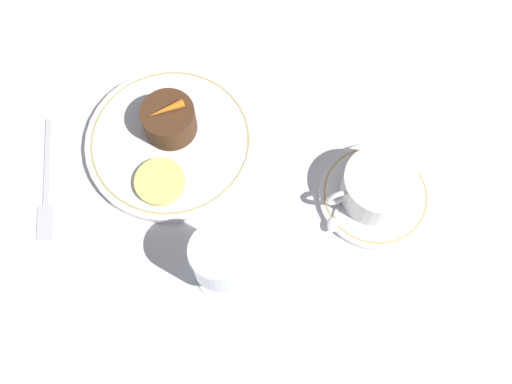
% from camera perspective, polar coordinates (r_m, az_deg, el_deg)
% --- Properties ---
extents(ground_plane, '(3.00, 3.00, 0.00)m').
position_cam_1_polar(ground_plane, '(0.87, -6.44, 2.58)').
color(ground_plane, white).
extents(dinner_plate, '(0.25, 0.25, 0.01)m').
position_cam_1_polar(dinner_plate, '(0.88, -8.13, 4.77)').
color(dinner_plate, white).
rests_on(dinner_plate, ground_plane).
extents(saucer, '(0.16, 0.16, 0.01)m').
position_cam_1_polar(saucer, '(0.85, 11.25, -0.32)').
color(saucer, white).
rests_on(saucer, ground_plane).
extents(coffee_cup, '(0.13, 0.10, 0.05)m').
position_cam_1_polar(coffee_cup, '(0.82, 11.51, 0.58)').
color(coffee_cup, white).
rests_on(coffee_cup, saucer).
extents(spoon, '(0.08, 0.11, 0.00)m').
position_cam_1_polar(spoon, '(0.83, 7.95, -0.80)').
color(spoon, silver).
rests_on(spoon, saucer).
extents(wine_glass, '(0.07, 0.07, 0.11)m').
position_cam_1_polar(wine_glass, '(0.74, -3.33, -6.34)').
color(wine_glass, silver).
rests_on(wine_glass, ground_plane).
extents(fork, '(0.06, 0.19, 0.01)m').
position_cam_1_polar(fork, '(0.89, -19.37, 0.08)').
color(fork, silver).
rests_on(fork, ground_plane).
extents(dessert_cake, '(0.08, 0.08, 0.05)m').
position_cam_1_polar(dessert_cake, '(0.86, -8.28, 6.81)').
color(dessert_cake, '#4C2D19').
rests_on(dessert_cake, dinner_plate).
extents(carrot_garnish, '(0.05, 0.02, 0.01)m').
position_cam_1_polar(carrot_garnish, '(0.83, -8.55, 7.79)').
color(carrot_garnish, orange).
rests_on(carrot_garnish, dessert_cake).
extents(pineapple_slice, '(0.07, 0.07, 0.01)m').
position_cam_1_polar(pineapple_slice, '(0.84, -9.14, 0.97)').
color(pineapple_slice, '#EFE075').
rests_on(pineapple_slice, dinner_plate).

